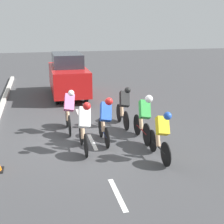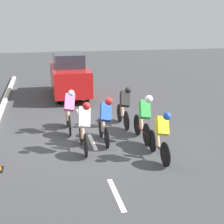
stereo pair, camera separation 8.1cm
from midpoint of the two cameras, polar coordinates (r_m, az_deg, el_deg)
name	(u,v)px [view 2 (the right image)]	position (r m, az deg, el deg)	size (l,w,h in m)	color
ground_plane	(92,140)	(10.12, -3.54, -5.15)	(60.00, 60.00, 0.00)	#424244
lane_stripe_near	(116,194)	(7.15, 1.11, -14.82)	(0.12, 1.40, 0.01)	white
lane_stripe_mid	(92,142)	(9.97, -3.38, -5.47)	(0.12, 1.40, 0.01)	white
lane_stripe_far	(80,114)	(12.96, -5.78, -0.31)	(0.12, 1.40, 0.01)	white
cyclist_white	(84,125)	(9.02, -4.89, -2.38)	(0.40, 1.66, 1.55)	black
cyclist_blue	(105,118)	(9.60, -1.00, -1.16)	(0.42, 1.61, 1.52)	black
cyclist_yellow	(161,134)	(8.58, 9.20, -3.97)	(0.39, 1.65, 1.44)	black
cyclist_pink	(69,110)	(10.69, -7.63, 0.38)	(0.42, 1.68, 1.53)	black
cyclist_black	(124,106)	(11.16, 2.45, 1.16)	(0.41, 1.68, 1.50)	black
cyclist_green	(144,116)	(9.81, 6.10, -0.81)	(0.41, 1.68, 1.56)	black
support_car	(69,75)	(15.85, -7.71, 6.68)	(1.70, 4.29, 2.15)	black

